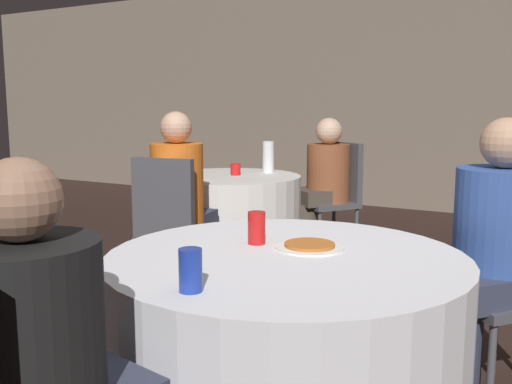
{
  "coord_description": "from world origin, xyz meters",
  "views": [
    {
      "loc": [
        0.86,
        -1.85,
        1.24
      ],
      "look_at": [
        -0.46,
        0.53,
        0.82
      ],
      "focal_mm": 40.0,
      "sensor_mm": 36.0,
      "label": 1
    }
  ],
  "objects": [
    {
      "name": "person_orange_shirt",
      "position": [
        -1.21,
        0.96,
        0.6
      ],
      "size": [
        0.35,
        0.5,
        1.2
      ],
      "rotation": [
        0.0,
        0.0,
        0.17
      ],
      "color": "#33384C",
      "rests_on": "ground_plane"
    },
    {
      "name": "chair_far_south",
      "position": [
        -1.19,
        0.8,
        0.56
      ],
      "size": [
        0.46,
        0.46,
        0.94
      ],
      "rotation": [
        0.0,
        0.0,
        0.17
      ],
      "color": "#47474C",
      "rests_on": "ground_plane"
    },
    {
      "name": "soda_can_red",
      "position": [
        -0.15,
        -0.03,
        0.78
      ],
      "size": [
        0.07,
        0.07,
        0.12
      ],
      "color": "red",
      "rests_on": "table_near"
    },
    {
      "name": "table_far",
      "position": [
        -1.34,
        1.73,
        0.36
      ],
      "size": [
        1.05,
        1.05,
        0.72
      ],
      "color": "white",
      "rests_on": "ground_plane"
    },
    {
      "name": "person_floral_shirt",
      "position": [
        -0.88,
        2.35,
        0.59
      ],
      "size": [
        0.46,
        0.48,
        1.14
      ],
      "rotation": [
        0.0,
        0.0,
        -3.79
      ],
      "color": "#4C4238",
      "rests_on": "ground_plane"
    },
    {
      "name": "person_blue_shirt",
      "position": [
        0.59,
        0.56,
        0.62
      ],
      "size": [
        0.49,
        0.5,
        1.19
      ],
      "rotation": [
        0.0,
        0.0,
        -3.84
      ],
      "color": "#33384C",
      "rests_on": "ground_plane"
    },
    {
      "name": "chair_far_northeast",
      "position": [
        -0.78,
        2.48,
        0.56
      ],
      "size": [
        0.56,
        0.56,
        0.94
      ],
      "rotation": [
        0.0,
        0.0,
        -3.79
      ],
      "color": "#47474C",
      "rests_on": "ground_plane"
    },
    {
      "name": "wall_back",
      "position": [
        0.0,
        5.0,
        1.4
      ],
      "size": [
        16.0,
        0.06,
        2.8
      ],
      "color": "#7A6B5B",
      "rests_on": "ground_plane"
    },
    {
      "name": "table_near",
      "position": [
        0.02,
        -0.12,
        0.36
      ],
      "size": [
        1.26,
        1.26,
        0.72
      ],
      "color": "silver",
      "rests_on": "ground_plane"
    },
    {
      "name": "bottle_far",
      "position": [
        -1.18,
        2.03,
        0.85
      ],
      "size": [
        0.09,
        0.09,
        0.24
      ],
      "color": "white",
      "rests_on": "table_far"
    },
    {
      "name": "soda_can_blue",
      "position": [
        -0.04,
        -0.6,
        0.78
      ],
      "size": [
        0.07,
        0.07,
        0.12
      ],
      "color": "#1E38A5",
      "rests_on": "table_near"
    },
    {
      "name": "cup_far",
      "position": [
        -1.32,
        1.76,
        0.77
      ],
      "size": [
        0.08,
        0.08,
        0.09
      ],
      "color": "red",
      "rests_on": "table_far"
    },
    {
      "name": "pizza_plate_near",
      "position": [
        0.05,
        0.01,
        0.73
      ],
      "size": [
        0.25,
        0.25,
        0.02
      ],
      "color": "white",
      "rests_on": "table_near"
    }
  ]
}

